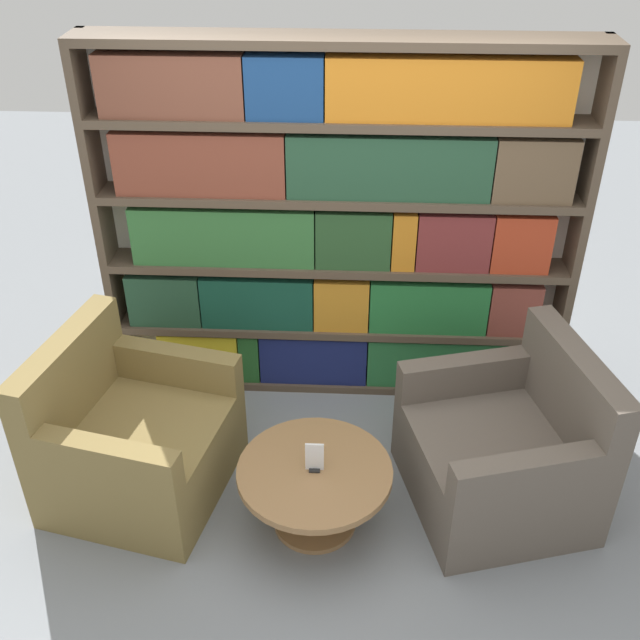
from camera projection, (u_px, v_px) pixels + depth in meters
ground_plane at (327, 533)px, 3.99m from camera, size 14.00×14.00×0.00m
bookshelf at (338, 231)px, 4.51m from camera, size 2.88×0.30×2.26m
armchair_left at (134, 441)px, 4.13m from camera, size 1.07×1.10×0.93m
armchair_right at (504, 453)px, 4.05m from camera, size 1.10×1.13×0.93m
coffee_table at (315, 485)px, 3.90m from camera, size 0.81×0.81×0.40m
table_sign at (315, 458)px, 3.80m from camera, size 0.10×0.06×0.17m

